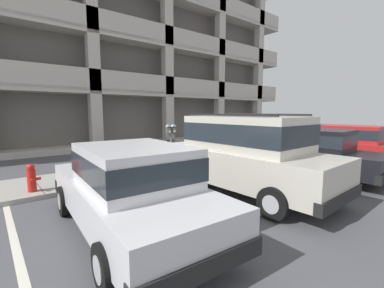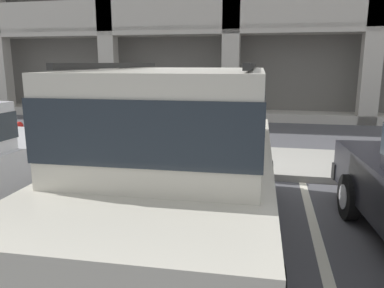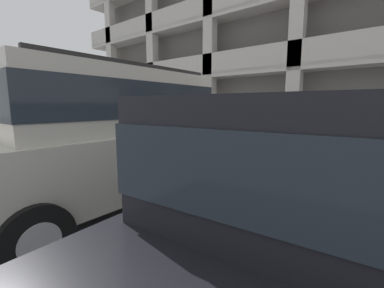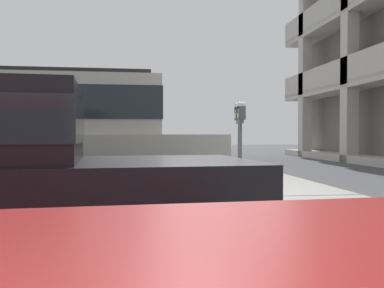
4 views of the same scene
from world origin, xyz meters
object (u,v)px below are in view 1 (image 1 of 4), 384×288
parking_meter_far (280,128)px  red_sedan (130,186)px  blue_coupe (347,143)px  parking_meter_near (171,137)px  dark_hatchback (308,151)px  fire_hydrant (32,178)px  parking_garage (66,51)px  silver_suv (244,151)px

parking_meter_far → red_sedan: bearing=-162.0°
blue_coupe → parking_meter_near: (-6.51, 2.93, 0.45)m
dark_hatchback → fire_hydrant: (-7.20, 3.29, -0.36)m
dark_hatchback → fire_hydrant: bearing=150.7°
parking_meter_near → parking_meter_far: size_ratio=0.99×
dark_hatchback → blue_coupe: size_ratio=1.01×
red_sedan → blue_coupe: size_ratio=1.00×
parking_meter_near → fire_hydrant: parking_meter_near is taller
dark_hatchback → parking_garage: bearing=98.2°
parking_meter_near → silver_suv: bearing=-83.3°
parking_garage → fire_hydrant: bearing=-107.9°
silver_suv → red_sedan: bearing=-178.0°
red_sedan → parking_meter_near: parking_meter_near is taller
silver_suv → dark_hatchback: size_ratio=1.05×
red_sedan → parking_garage: bearing=83.3°
parking_garage → parking_meter_far: bearing=-61.4°
parking_meter_near → parking_meter_far: parking_meter_far is taller
red_sedan → parking_meter_far: (9.25, 3.01, 0.45)m
blue_coupe → fire_hydrant: (-10.46, 3.23, -0.36)m
red_sedan → parking_meter_far: 9.73m
parking_garage → red_sedan: bearing=-100.3°
silver_suv → parking_garage: bearing=90.6°
dark_hatchback → fire_hydrant: 7.93m
fire_hydrant → parking_meter_far: bearing=-1.6°
parking_garage → dark_hatchback: bearing=-77.1°
red_sedan → dark_hatchback: size_ratio=0.99×
red_sedan → fire_hydrant: 3.48m
dark_hatchback → blue_coupe: (3.26, 0.07, 0.00)m
parking_meter_far → fire_hydrant: bearing=178.4°
fire_hydrant → red_sedan: bearing=-72.1°
parking_meter_far → dark_hatchback: bearing=-136.0°
blue_coupe → parking_meter_far: 2.98m
silver_suv → blue_coupe: bearing=-2.5°
parking_meter_near → parking_meter_far: 6.35m
red_sedan → parking_meter_near: size_ratio=2.96×
parking_garage → parking_meter_near: bearing=-89.2°
dark_hatchback → red_sedan: bearing=175.3°
fire_hydrant → blue_coupe: bearing=-17.1°
blue_coupe → parking_meter_far: bearing=89.3°
silver_suv → parking_meter_far: 6.66m
silver_suv → blue_coupe: size_ratio=1.05×
dark_hatchback → fire_hydrant: size_ratio=6.58×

